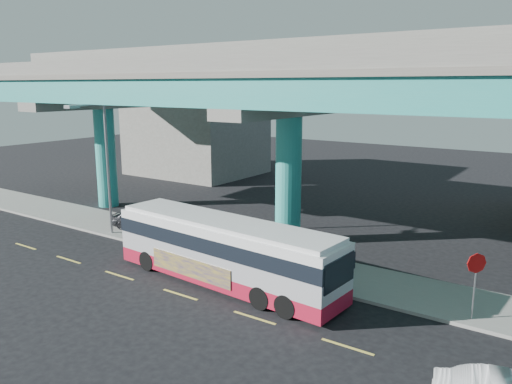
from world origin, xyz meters
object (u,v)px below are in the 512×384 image
Objects in this scene: transit_bus at (225,249)px; stop_sign at (476,271)px; parked_car at (139,219)px; street_lamp at (99,150)px.

transit_bus is 4.51× the size of stop_sign.
stop_sign is (10.35, 2.33, 0.42)m from transit_bus.
parked_car is at bearing 163.26° from transit_bus.
parked_car is 0.47× the size of street_lamp.
transit_bus is 10.62m from stop_sign.
parked_car is 1.40× the size of stop_sign.
street_lamp is (-0.63, -2.21, 4.61)m from parked_car.
transit_bus is at bearing -127.25° from parked_car.
street_lamp is at bearing 147.69° from parked_car.
transit_bus is 1.51× the size of street_lamp.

